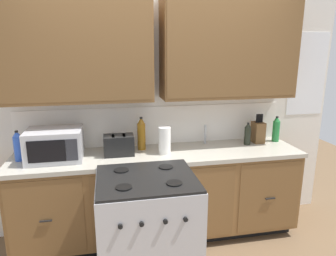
{
  "coord_description": "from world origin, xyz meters",
  "views": [
    {
      "loc": [
        -0.48,
        -2.48,
        1.88
      ],
      "look_at": [
        0.08,
        0.27,
        1.16
      ],
      "focal_mm": 32.91,
      "sensor_mm": 36.0,
      "label": 1
    }
  ],
  "objects_px": {
    "stove_range": "(148,232)",
    "bottle_green": "(276,129)",
    "paper_towel_roll": "(165,140)",
    "bottle_amber": "(141,134)",
    "microwave": "(55,145)",
    "bottle_dark": "(248,134)",
    "toaster": "(119,145)",
    "knife_block": "(258,132)",
    "bottle_blue": "(18,146)"
  },
  "relations": [
    {
      "from": "microwave",
      "to": "stove_range",
      "type": "bearing_deg",
      "value": -40.09
    },
    {
      "from": "bottle_dark",
      "to": "microwave",
      "type": "bearing_deg",
      "value": -177.3
    },
    {
      "from": "microwave",
      "to": "bottle_dark",
      "type": "relative_size",
      "value": 2.06
    },
    {
      "from": "toaster",
      "to": "bottle_green",
      "type": "relative_size",
      "value": 1.01
    },
    {
      "from": "toaster",
      "to": "stove_range",
      "type": "bearing_deg",
      "value": -74.77
    },
    {
      "from": "stove_range",
      "to": "bottle_green",
      "type": "height_order",
      "value": "bottle_green"
    },
    {
      "from": "bottle_dark",
      "to": "bottle_green",
      "type": "relative_size",
      "value": 0.84
    },
    {
      "from": "bottle_amber",
      "to": "stove_range",
      "type": "bearing_deg",
      "value": -93.86
    },
    {
      "from": "bottle_green",
      "to": "bottle_amber",
      "type": "bearing_deg",
      "value": 179.91
    },
    {
      "from": "bottle_amber",
      "to": "bottle_green",
      "type": "xyz_separation_m",
      "value": [
        1.46,
        -0.0,
        -0.03
      ]
    },
    {
      "from": "microwave",
      "to": "bottle_blue",
      "type": "xyz_separation_m",
      "value": [
        -0.32,
        0.04,
        -0.0
      ]
    },
    {
      "from": "microwave",
      "to": "toaster",
      "type": "bearing_deg",
      "value": 2.27
    },
    {
      "from": "stove_range",
      "to": "bottle_dark",
      "type": "relative_size",
      "value": 4.07
    },
    {
      "from": "paper_towel_roll",
      "to": "bottle_amber",
      "type": "xyz_separation_m",
      "value": [
        -0.2,
        0.17,
        0.03
      ]
    },
    {
      "from": "stove_range",
      "to": "bottle_amber",
      "type": "height_order",
      "value": "bottle_amber"
    },
    {
      "from": "bottle_amber",
      "to": "bottle_blue",
      "type": "distance_m",
      "value": 1.12
    },
    {
      "from": "knife_block",
      "to": "bottle_amber",
      "type": "relative_size",
      "value": 0.94
    },
    {
      "from": "stove_range",
      "to": "paper_towel_roll",
      "type": "xyz_separation_m",
      "value": [
        0.25,
        0.6,
        0.57
      ]
    },
    {
      "from": "paper_towel_roll",
      "to": "bottle_blue",
      "type": "bearing_deg",
      "value": 176.99
    },
    {
      "from": "stove_range",
      "to": "paper_towel_roll",
      "type": "relative_size",
      "value": 3.65
    },
    {
      "from": "bottle_dark",
      "to": "paper_towel_roll",
      "type": "bearing_deg",
      "value": -172.59
    },
    {
      "from": "microwave",
      "to": "bottle_dark",
      "type": "distance_m",
      "value": 1.9
    },
    {
      "from": "toaster",
      "to": "bottle_blue",
      "type": "bearing_deg",
      "value": 178.8
    },
    {
      "from": "knife_block",
      "to": "paper_towel_roll",
      "type": "xyz_separation_m",
      "value": [
        -1.05,
        -0.17,
        0.01
      ]
    },
    {
      "from": "stove_range",
      "to": "knife_block",
      "type": "height_order",
      "value": "knife_block"
    },
    {
      "from": "bottle_blue",
      "to": "bottle_dark",
      "type": "distance_m",
      "value": 2.22
    },
    {
      "from": "stove_range",
      "to": "knife_block",
      "type": "xyz_separation_m",
      "value": [
        1.3,
        0.77,
        0.55
      ]
    },
    {
      "from": "bottle_amber",
      "to": "bottle_green",
      "type": "height_order",
      "value": "bottle_amber"
    },
    {
      "from": "microwave",
      "to": "bottle_green",
      "type": "distance_m",
      "value": 2.26
    },
    {
      "from": "knife_block",
      "to": "paper_towel_roll",
      "type": "distance_m",
      "value": 1.06
    },
    {
      "from": "knife_block",
      "to": "bottle_green",
      "type": "bearing_deg",
      "value": -0.45
    },
    {
      "from": "microwave",
      "to": "knife_block",
      "type": "distance_m",
      "value": 2.05
    },
    {
      "from": "toaster",
      "to": "paper_towel_roll",
      "type": "height_order",
      "value": "paper_towel_roll"
    },
    {
      "from": "stove_range",
      "to": "bottle_blue",
      "type": "relative_size",
      "value": 3.43
    },
    {
      "from": "knife_block",
      "to": "bottle_dark",
      "type": "bearing_deg",
      "value": -160.14
    },
    {
      "from": "stove_range",
      "to": "bottle_amber",
      "type": "bearing_deg",
      "value": 86.14
    },
    {
      "from": "toaster",
      "to": "knife_block",
      "type": "distance_m",
      "value": 1.48
    },
    {
      "from": "microwave",
      "to": "bottle_blue",
      "type": "relative_size",
      "value": 1.73
    },
    {
      "from": "paper_towel_roll",
      "to": "toaster",
      "type": "bearing_deg",
      "value": 173.27
    },
    {
      "from": "toaster",
      "to": "bottle_amber",
      "type": "bearing_deg",
      "value": 27.74
    },
    {
      "from": "bottle_green",
      "to": "toaster",
      "type": "bearing_deg",
      "value": -176.01
    },
    {
      "from": "microwave",
      "to": "bottle_blue",
      "type": "distance_m",
      "value": 0.32
    },
    {
      "from": "stove_range",
      "to": "microwave",
      "type": "height_order",
      "value": "microwave"
    },
    {
      "from": "bottle_blue",
      "to": "bottle_dark",
      "type": "height_order",
      "value": "bottle_blue"
    },
    {
      "from": "microwave",
      "to": "toaster",
      "type": "height_order",
      "value": "microwave"
    },
    {
      "from": "paper_towel_roll",
      "to": "bottle_amber",
      "type": "distance_m",
      "value": 0.27
    },
    {
      "from": "paper_towel_roll",
      "to": "bottle_green",
      "type": "height_order",
      "value": "bottle_green"
    },
    {
      "from": "toaster",
      "to": "knife_block",
      "type": "xyz_separation_m",
      "value": [
        1.48,
        0.12,
        0.02
      ]
    },
    {
      "from": "stove_range",
      "to": "knife_block",
      "type": "relative_size",
      "value": 3.06
    },
    {
      "from": "paper_towel_roll",
      "to": "bottle_green",
      "type": "distance_m",
      "value": 1.27
    }
  ]
}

